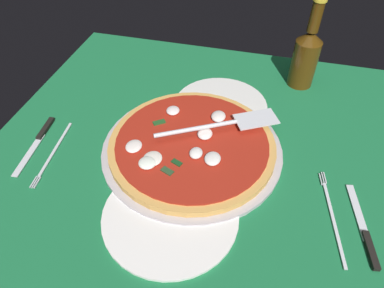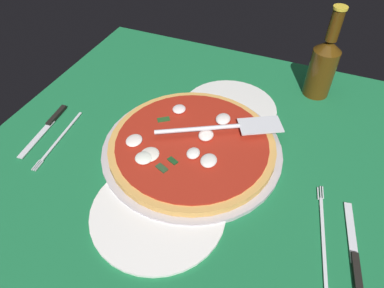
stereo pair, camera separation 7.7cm
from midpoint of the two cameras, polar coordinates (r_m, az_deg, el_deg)
ground_plane at (r=77.60cm, az=-2.32°, el=-2.62°), size 94.34×94.34×0.80cm
pizza_pan at (r=78.18cm, az=-2.82°, el=-1.02°), size 40.01×40.01×1.39cm
dinner_plate_left at (r=67.84cm, az=-6.84°, el=-11.66°), size 25.89×25.89×1.00cm
dinner_plate_right at (r=90.03cm, az=2.24°, el=6.15°), size 23.75×23.75×1.00cm
pizza at (r=77.01cm, az=-2.93°, el=-0.19°), size 36.88×36.88×3.14cm
pizza_server at (r=78.01cm, az=2.40°, el=3.12°), size 16.63×26.39×1.00cm
place_setting_near at (r=71.03cm, az=21.28°, el=-12.37°), size 22.50×14.62×1.40cm
place_setting_far at (r=87.28cm, az=-25.16°, el=-0.62°), size 20.59×12.95×1.40cm
beer_bottle at (r=96.96cm, az=15.88°, el=13.57°), size 6.77×6.77×23.95cm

